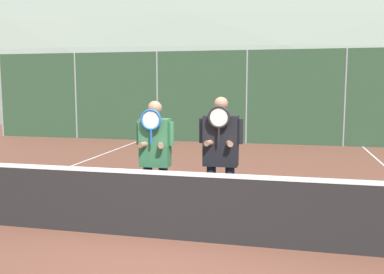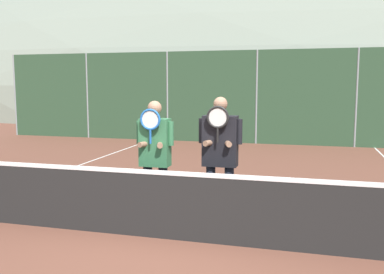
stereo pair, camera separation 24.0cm
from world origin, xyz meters
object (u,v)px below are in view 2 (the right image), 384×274
object	(u,v)px
car_left_of_center	(242,112)
car_center	(373,115)
car_far_left	(124,109)
player_leftmost	(155,153)
player_center_left	(220,152)

from	to	relation	value
car_left_of_center	car_center	world-z (taller)	car_left_of_center
car_far_left	car_center	bearing A→B (deg)	-0.82
player_leftmost	car_center	size ratio (longest dim) A/B	0.44
player_leftmost	player_center_left	bearing A→B (deg)	6.02
player_center_left	car_left_of_center	xyz separation A→B (m)	(-1.39, 11.11, -0.18)
car_far_left	car_left_of_center	world-z (taller)	car_far_left
player_center_left	car_center	distance (m)	11.85
car_left_of_center	car_center	xyz separation A→B (m)	(4.87, 0.22, -0.02)
player_center_left	player_leftmost	bearing A→B (deg)	-173.98
player_center_left	car_far_left	bearing A→B (deg)	119.94
car_left_of_center	player_leftmost	bearing A→B (deg)	-87.61
car_left_of_center	car_center	bearing A→B (deg)	2.58
car_center	car_far_left	bearing A→B (deg)	179.18
car_left_of_center	car_center	distance (m)	4.88
car_center	car_left_of_center	bearing A→B (deg)	-177.42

